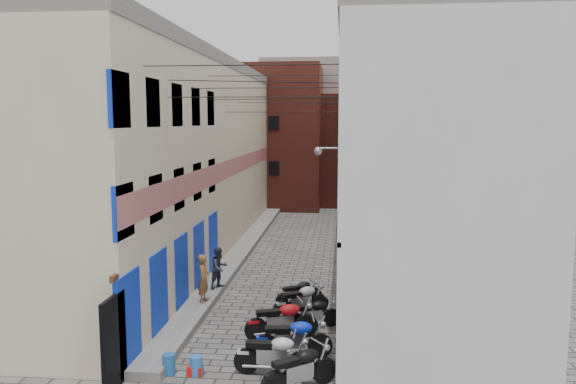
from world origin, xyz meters
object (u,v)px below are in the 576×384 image
(motorcycle_a, at_px, (300,367))
(motorcycle_g, at_px, (299,292))
(motorcycle_c, at_px, (293,336))
(red_crate, at_px, (195,371))
(water_jug_near, at_px, (169,364))
(motorcycle_f, at_px, (301,299))
(person_a, at_px, (204,278))
(motorcycle_d, at_px, (282,318))
(water_jug_far, at_px, (196,366))
(motorcycle_e, at_px, (313,312))
(person_b, at_px, (219,268))
(motorcycle_b, at_px, (274,352))

(motorcycle_a, relative_size, motorcycle_g, 1.16)
(motorcycle_c, distance_m, red_crate, 2.61)
(water_jug_near, bearing_deg, motorcycle_f, 56.47)
(motorcycle_a, relative_size, motorcycle_f, 1.01)
(motorcycle_f, xyz_separation_m, person_a, (-3.21, 0.35, 0.47))
(motorcycle_d, xyz_separation_m, motorcycle_g, (0.27, 2.88, -0.12))
(motorcycle_g, bearing_deg, water_jug_far, -54.48)
(motorcycle_c, bearing_deg, motorcycle_a, 1.64)
(motorcycle_a, xyz_separation_m, motorcycle_e, (0.08, 3.93, -0.08))
(motorcycle_e, bearing_deg, motorcycle_f, -177.71)
(water_jug_far, bearing_deg, motorcycle_a, -11.84)
(motorcycle_d, height_order, red_crate, motorcycle_d)
(motorcycle_c, bearing_deg, water_jug_near, -76.47)
(motorcycle_d, relative_size, red_crate, 5.99)
(motorcycle_a, bearing_deg, motorcycle_g, 146.89)
(motorcycle_c, xyz_separation_m, motorcycle_e, (0.40, 2.19, -0.10))
(water_jug_near, bearing_deg, motorcycle_e, 45.65)
(motorcycle_d, height_order, person_b, person_b)
(motorcycle_c, distance_m, motorcycle_g, 4.15)
(motorcycle_b, relative_size, motorcycle_g, 1.16)
(motorcycle_a, bearing_deg, motorcycle_d, 156.26)
(person_a, xyz_separation_m, red_crate, (0.96, -4.73, -0.93))
(motorcycle_e, relative_size, motorcycle_f, 0.87)
(motorcycle_a, distance_m, motorcycle_g, 5.90)
(motorcycle_a, relative_size, motorcycle_e, 1.16)
(motorcycle_e, relative_size, water_jug_far, 3.59)
(motorcycle_d, bearing_deg, motorcycle_a, -4.77)
(person_a, bearing_deg, red_crate, -165.33)
(motorcycle_b, bearing_deg, water_jug_far, -82.71)
(motorcycle_d, distance_m, water_jug_near, 3.52)
(red_crate, bearing_deg, person_b, 97.20)
(motorcycle_a, bearing_deg, motorcycle_e, 141.06)
(person_a, bearing_deg, motorcycle_g, -75.41)
(motorcycle_e, height_order, motorcycle_f, motorcycle_f)
(person_a, distance_m, red_crate, 4.91)
(person_a, height_order, water_jug_near, person_a)
(water_jug_near, distance_m, water_jug_far, 0.68)
(water_jug_far, bearing_deg, motorcycle_f, 63.13)
(person_b, xyz_separation_m, red_crate, (0.80, -6.33, -0.87))
(water_jug_near, distance_m, red_crate, 0.66)
(water_jug_near, height_order, water_jug_far, water_jug_near)
(motorcycle_b, height_order, red_crate, motorcycle_b)
(motorcycle_a, relative_size, water_jug_far, 4.17)
(water_jug_far, bearing_deg, person_a, 101.83)
(person_b, distance_m, water_jug_near, 6.37)
(motorcycle_e, height_order, red_crate, motorcycle_e)
(person_a, relative_size, person_b, 1.08)
(motorcycle_f, bearing_deg, person_b, -157.28)
(motorcycle_a, relative_size, person_b, 1.37)
(red_crate, bearing_deg, person_a, 101.43)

